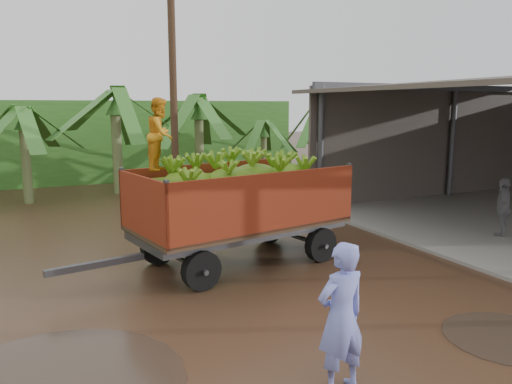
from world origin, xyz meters
TOP-DOWN VIEW (x-y plane):
  - ground at (0.00, 0.00)m, footprint 100.00×100.00m
  - hedge_north at (-2.00, 16.00)m, footprint 22.00×3.00m
  - banana_trailer at (0.74, 1.74)m, footprint 6.36×2.94m
  - man_blue at (-0.11, -3.29)m, footprint 0.70×0.49m
  - man_grey at (7.63, 0.72)m, footprint 0.96×0.89m
  - utility_pole at (1.22, 8.16)m, footprint 1.20×0.24m

SIDE VIEW (x-z plane):
  - ground at x=0.00m, z-range 0.00..0.00m
  - man_grey at x=7.63m, z-range 0.00..1.58m
  - man_blue at x=-0.11m, z-range 0.00..1.83m
  - banana_trailer at x=0.74m, z-range -0.41..3.13m
  - hedge_north at x=-2.00m, z-range 0.00..3.60m
  - utility_pole at x=1.22m, z-range 0.06..8.14m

